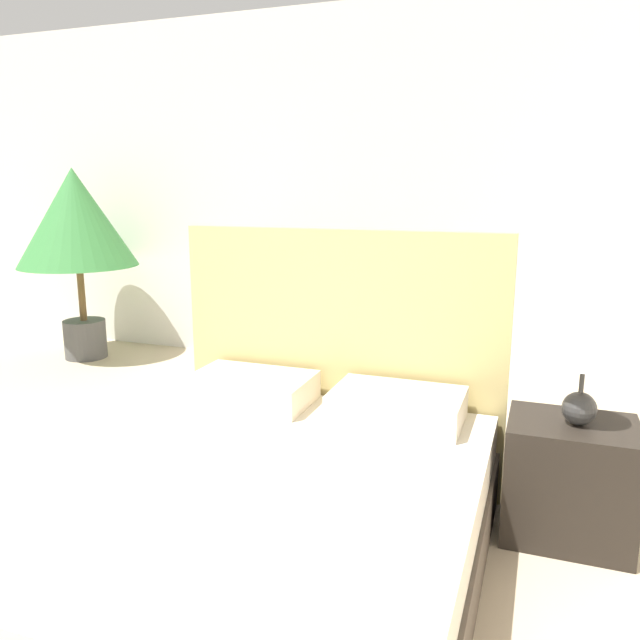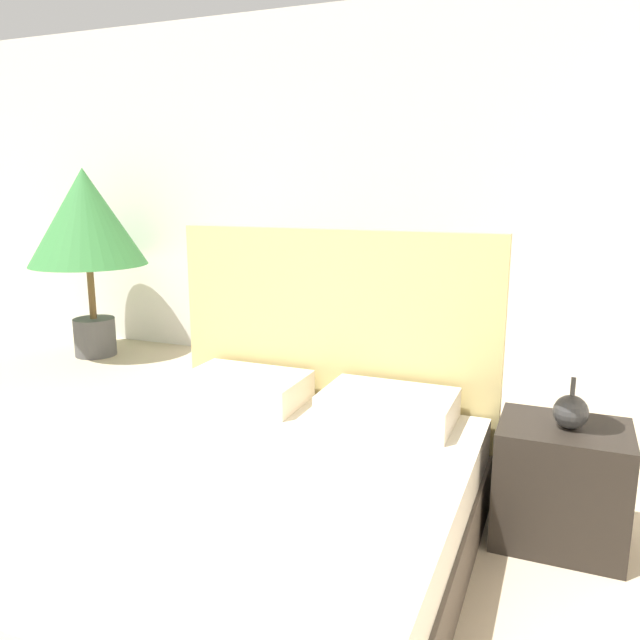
% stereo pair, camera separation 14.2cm
% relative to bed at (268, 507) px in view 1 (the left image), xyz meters
% --- Properties ---
extents(wall_back, '(10.00, 0.06, 2.90)m').
position_rel_bed_xyz_m(wall_back, '(-0.55, 2.94, 1.18)').
color(wall_back, white).
rests_on(wall_back, ground_plane).
extents(bed, '(1.67, 1.98, 1.30)m').
position_rel_bed_xyz_m(bed, '(0.00, 0.00, 0.00)').
color(bed, '#4C4238').
rests_on(bed, ground_plane).
extents(armchair_near_window_left, '(0.61, 0.62, 0.90)m').
position_rel_bed_xyz_m(armchair_near_window_left, '(-1.13, 2.24, 0.02)').
color(armchair_near_window_left, beige).
rests_on(armchair_near_window_left, ground_plane).
extents(armchair_near_window_right, '(0.57, 0.58, 0.90)m').
position_rel_bed_xyz_m(armchair_near_window_right, '(-0.29, 2.24, 0.02)').
color(armchair_near_window_right, beige).
rests_on(armchair_near_window_right, ground_plane).
extents(potted_palm, '(1.01, 1.01, 1.66)m').
position_rel_bed_xyz_m(potted_palm, '(-2.86, 2.32, 0.91)').
color(potted_palm, '#4C4C4C').
rests_on(potted_palm, ground_plane).
extents(nightstand, '(0.53, 0.42, 0.52)m').
position_rel_bed_xyz_m(nightstand, '(1.12, 0.68, -0.01)').
color(nightstand, black).
rests_on(nightstand, ground_plane).
extents(table_lamp, '(0.27, 0.27, 0.45)m').
position_rel_bed_xyz_m(table_lamp, '(1.13, 0.66, 0.56)').
color(table_lamp, '#333333').
rests_on(table_lamp, nightstand).
extents(side_table, '(0.29, 0.29, 0.42)m').
position_rel_bed_xyz_m(side_table, '(-0.71, 2.20, -0.06)').
color(side_table, gold).
rests_on(side_table, ground_plane).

